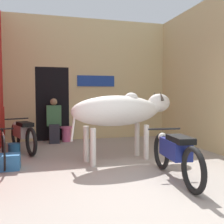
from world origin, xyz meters
name	(u,v)px	position (x,y,z in m)	size (l,w,h in m)	color
ground_plane	(150,194)	(0.00, 0.00, 0.00)	(30.00, 30.00, 0.00)	#9E9389
wall_back_with_doorway	(77,87)	(-0.35, 4.88, 1.58)	(4.88, 0.93, 3.63)	#D1BC84
wall_right_with_door	(210,76)	(2.52, 2.27, 1.79)	(0.22, 4.64, 3.63)	#D1BC84
cow	(122,111)	(0.18, 1.88, 1.01)	(2.35, 1.04, 1.43)	silver
motorcycle_near	(175,153)	(0.61, 0.45, 0.43)	(0.58, 1.86, 0.76)	black
motorcycle_far	(23,133)	(-1.85, 3.29, 0.43)	(0.80, 1.82, 0.76)	black
bicycle	(3,147)	(-2.14, 2.18, 0.33)	(0.44, 1.65, 0.65)	black
shopkeeper_seated	(54,120)	(-1.07, 4.23, 0.65)	(0.40, 0.33, 1.25)	#282833
plastic_stool	(66,134)	(-0.72, 4.36, 0.23)	(0.37, 0.37, 0.43)	#DB6093
crate	(7,162)	(-2.02, 1.73, 0.14)	(0.44, 0.32, 0.28)	teal
bucket	(14,149)	(-2.01, 2.93, 0.13)	(0.26, 0.26, 0.26)	#23669E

